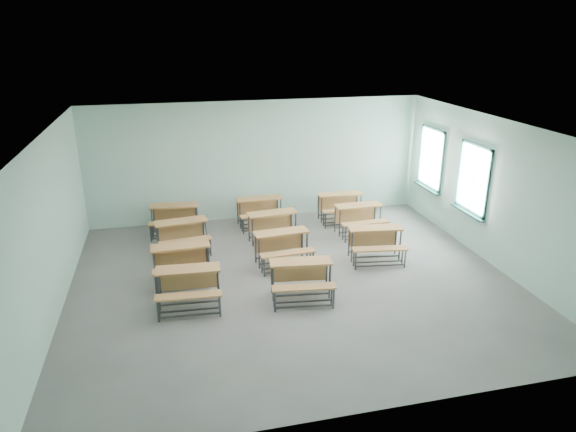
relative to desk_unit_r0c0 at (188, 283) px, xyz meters
name	(u,v)px	position (x,y,z in m)	size (l,w,h in m)	color
room	(297,208)	(2.23, 0.58, 1.10)	(9.04, 8.04, 3.24)	gray
desk_unit_r0c0	(188,283)	(0.00, 0.00, 0.00)	(1.25, 0.88, 0.75)	#BA7C43
desk_unit_r0c1	(301,275)	(2.13, -0.18, 0.00)	(1.29, 0.94, 0.75)	#BA7C43
desk_unit_r1c0	(181,258)	(-0.08, 1.13, 0.00)	(1.22, 0.84, 0.75)	#BA7C43
desk_unit_r1c1	(283,243)	(2.12, 1.39, 0.00)	(1.26, 0.89, 0.75)	#BA7C43
desk_unit_r1c2	(376,239)	(4.21, 1.13, 0.00)	(1.30, 0.96, 0.75)	#BA7C43
desk_unit_r2c0	(182,232)	(-0.01, 2.58, 0.00)	(1.29, 0.95, 0.75)	#BA7C43
desk_unit_r2c1	(274,223)	(2.18, 2.65, 0.00)	(1.28, 0.93, 0.75)	#BA7C43
desk_unit_r2c2	(360,215)	(4.41, 2.70, 0.00)	(1.23, 0.85, 0.75)	#BA7C43
desk_unit_r3c0	(174,215)	(-0.16, 3.78, 0.00)	(1.28, 0.93, 0.75)	#BA7C43
desk_unit_r3c1	(260,208)	(2.06, 3.83, 0.00)	(1.24, 0.86, 0.75)	#BA7C43
desk_unit_r3c2	(341,203)	(4.25, 3.69, 0.00)	(1.22, 0.84, 0.75)	#BA7C43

